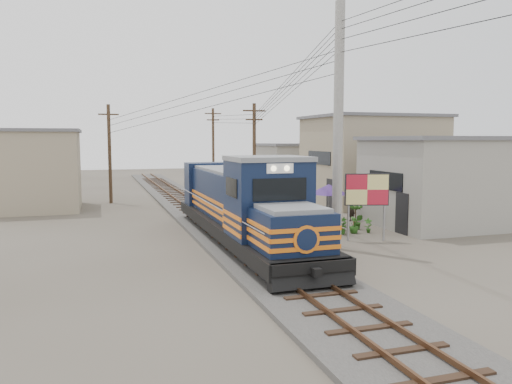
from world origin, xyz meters
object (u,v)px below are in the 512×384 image
object	(u,v)px
locomotive	(241,206)
billboard	(367,192)
market_umbrella	(329,189)
vendor	(351,208)

from	to	relation	value
locomotive	billboard	distance (m)	5.64
billboard	market_umbrella	world-z (taller)	billboard
locomotive	vendor	world-z (taller)	locomotive
locomotive	vendor	xyz separation A→B (m)	(7.56, 4.11, -0.91)
billboard	vendor	world-z (taller)	billboard
locomotive	market_umbrella	world-z (taller)	locomotive
billboard	market_umbrella	xyz separation A→B (m)	(-0.03, 3.77, -0.26)
locomotive	market_umbrella	bearing A→B (deg)	26.61
locomotive	vendor	size ratio (longest dim) A/B	10.16
market_umbrella	locomotive	bearing A→B (deg)	-153.39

